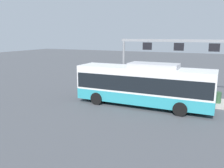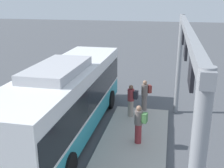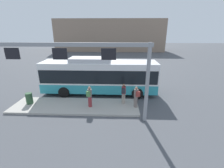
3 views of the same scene
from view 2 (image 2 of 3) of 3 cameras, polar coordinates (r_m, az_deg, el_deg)
ground_plane at (r=13.10m, az=-8.92°, el=-10.10°), size 120.00×120.00×0.00m
platform_curb at (r=11.02m, az=3.43°, el=-15.20°), size 10.00×2.80×0.16m
bus_main at (r=12.37m, az=-9.33°, el=-2.65°), size 10.65×2.71×3.46m
person_boarding at (r=14.87m, az=6.80°, el=-2.14°), size 0.51×0.60×1.67m
person_waiting_near at (r=14.05m, az=4.00°, el=-3.25°), size 0.38×0.56×1.67m
person_waiting_mid at (r=11.58m, az=5.59°, el=-8.04°), size 0.41×0.57×1.67m
platform_sign_gantry at (r=9.28m, az=14.61°, el=3.31°), size 11.22×0.24×5.20m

